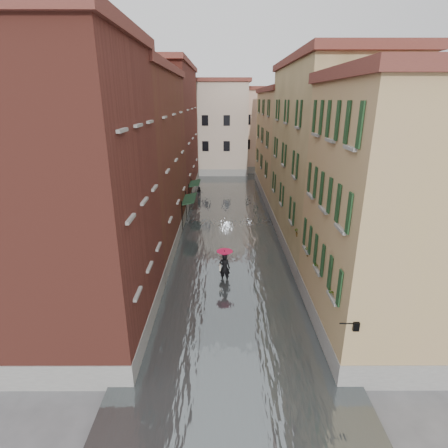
{
  "coord_description": "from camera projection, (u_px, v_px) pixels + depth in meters",
  "views": [
    {
      "loc": [
        -0.48,
        -16.71,
        10.79
      ],
      "look_at": [
        -0.43,
        5.01,
        3.0
      ],
      "focal_mm": 28.0,
      "sensor_mm": 36.0,
      "label": 1
    }
  ],
  "objects": [
    {
      "name": "ground",
      "position": [
        232.0,
        305.0,
        19.37
      ],
      "size": [
        120.0,
        120.0,
        0.0
      ],
      "primitive_type": "plane",
      "color": "#535355",
      "rests_on": "ground"
    },
    {
      "name": "floodwater",
      "position": [
        229.0,
        224.0,
        31.57
      ],
      "size": [
        10.0,
        60.0,
        0.2
      ],
      "primitive_type": "cube",
      "color": "#4E5557",
      "rests_on": "ground"
    },
    {
      "name": "building_left_near",
      "position": [
        75.0,
        203.0,
        15.28
      ],
      "size": [
        6.0,
        8.0,
        13.0
      ],
      "primitive_type": "cube",
      "color": "brown",
      "rests_on": "ground"
    },
    {
      "name": "building_left_mid",
      "position": [
        135.0,
        164.0,
        25.72
      ],
      "size": [
        6.0,
        14.0,
        12.5
      ],
      "primitive_type": "cube",
      "color": "#58301C",
      "rests_on": "ground"
    },
    {
      "name": "building_left_far",
      "position": [
        166.0,
        134.0,
        39.58
      ],
      "size": [
        6.0,
        16.0,
        14.0
      ],
      "primitive_type": "cube",
      "color": "brown",
      "rests_on": "ground"
    },
    {
      "name": "building_right_near",
      "position": [
        391.0,
        219.0,
        15.56
      ],
      "size": [
        6.0,
        8.0,
        11.5
      ],
      "primitive_type": "cube",
      "color": "tan",
      "rests_on": "ground"
    },
    {
      "name": "building_right_mid",
      "position": [
        325.0,
        161.0,
        25.66
      ],
      "size": [
        6.0,
        14.0,
        13.0
      ],
      "primitive_type": "cube",
      "color": "tan",
      "rests_on": "ground"
    },
    {
      "name": "building_right_far",
      "position": [
        288.0,
        146.0,
        40.03
      ],
      "size": [
        6.0,
        16.0,
        11.5
      ],
      "primitive_type": "cube",
      "color": "tan",
      "rests_on": "ground"
    },
    {
      "name": "building_end_cream",
      "position": [
        207.0,
        129.0,
        52.94
      ],
      "size": [
        12.0,
        9.0,
        13.0
      ],
      "primitive_type": "cube",
      "color": "#C0AB99",
      "rests_on": "ground"
    },
    {
      "name": "building_end_pink",
      "position": [
        264.0,
        131.0,
        55.01
      ],
      "size": [
        10.0,
        9.0,
        12.0
      ],
      "primitive_type": "cube",
      "color": "#D0AC92",
      "rests_on": "ground"
    },
    {
      "name": "awning_near",
      "position": [
        189.0,
        199.0,
        30.62
      ],
      "size": [
        1.09,
        3.4,
        2.8
      ],
      "color": "black",
      "rests_on": "ground"
    },
    {
      "name": "awning_far",
      "position": [
        194.0,
        184.0,
        36.29
      ],
      "size": [
        1.09,
        2.81,
        2.8
      ],
      "color": "black",
      "rests_on": "ground"
    },
    {
      "name": "wall_lantern",
      "position": [
        355.0,
        326.0,
        12.72
      ],
      "size": [
        0.71,
        0.22,
        0.35
      ],
      "color": "black",
      "rests_on": "ground"
    },
    {
      "name": "window_planters",
      "position": [
        315.0,
        253.0,
        17.55
      ],
      "size": [
        0.59,
        8.04,
        0.84
      ],
      "color": "brown",
      "rests_on": "ground"
    },
    {
      "name": "pedestrian_main",
      "position": [
        225.0,
        263.0,
        21.5
      ],
      "size": [
        1.02,
        1.02,
        2.06
      ],
      "color": "black",
      "rests_on": "ground"
    },
    {
      "name": "pedestrian_far",
      "position": [
        200.0,
        193.0,
        39.69
      ],
      "size": [
        0.79,
        0.68,
        1.42
      ],
      "primitive_type": "imported",
      "rotation": [
        0.0,
        0.0,
        0.23
      ],
      "color": "black",
      "rests_on": "ground"
    }
  ]
}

